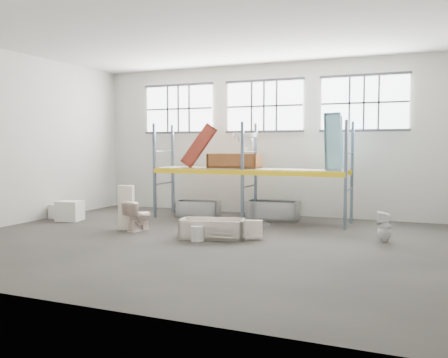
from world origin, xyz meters
The scene contains 33 objects.
floor centered at (0.00, 0.00, -0.05)m, with size 12.00×10.00×0.10m, color #44403B.
ceiling centered at (0.00, 0.00, 5.05)m, with size 12.00×10.00×0.10m, color silver.
wall_back centered at (0.00, 5.05, 2.50)m, with size 12.00×0.10×5.00m, color #B8B6AA.
wall_front centered at (0.00, -5.05, 2.50)m, with size 12.00×0.10×5.00m, color #ACAB9F.
wall_left centered at (-6.05, 0.00, 2.50)m, with size 0.10×10.00×5.00m, color #A9A89D.
window_left centered at (-3.20, 4.94, 3.60)m, with size 2.60×0.04×1.60m, color white.
window_mid centered at (0.00, 4.94, 3.60)m, with size 2.60×0.04×1.60m, color white.
window_right centered at (3.20, 4.94, 3.60)m, with size 2.60×0.04×1.60m, color white.
rack_upright_la centered at (-3.00, 2.90, 1.50)m, with size 0.08×0.08×3.00m, color slate.
rack_upright_lb centered at (-3.00, 4.10, 1.50)m, with size 0.08×0.08×3.00m, color slate.
rack_upright_ma centered at (0.00, 2.90, 1.50)m, with size 0.08×0.08×3.00m, color slate.
rack_upright_mb centered at (0.00, 4.10, 1.50)m, with size 0.08×0.08×3.00m, color slate.
rack_upright_ra centered at (3.00, 2.90, 1.50)m, with size 0.08×0.08×3.00m, color slate.
rack_upright_rb centered at (3.00, 4.10, 1.50)m, with size 0.08×0.08×3.00m, color slate.
rack_beam_front centered at (0.00, 2.90, 1.50)m, with size 6.00×0.10×0.14m, color yellow.
rack_beam_back centered at (0.00, 4.10, 1.50)m, with size 6.00×0.10×0.14m, color yellow.
shelf_deck centered at (0.00, 3.50, 1.58)m, with size 5.90×1.10×0.03m, color gray.
wet_patch centered at (0.00, 2.70, 0.00)m, with size 1.80×1.80×0.00m, color black.
bathtub_beige centered at (0.15, 0.41, 0.24)m, with size 1.60×0.75×0.47m, color beige, non-canonical shape.
cistern_spare centered at (1.17, 0.61, 0.28)m, with size 0.42×0.20×0.40m, color #EFDDC8.
sink_in_tub centered at (0.62, 0.61, 0.16)m, with size 0.40×0.40×0.14m, color beige.
toilet_beige centered at (-2.13, 0.59, 0.41)m, with size 0.46×0.80×0.82m, color beige.
cistern_tall centered at (-2.54, 0.62, 0.61)m, with size 0.39×0.25×1.21m, color #EEE0C8.
toilet_white centered at (4.15, 1.53, 0.37)m, with size 0.33×0.34×0.74m, color white.
steel_tub_left centered at (-1.78, 3.57, 0.25)m, with size 1.38×0.65×0.51m, color #B4B7BE, non-canonical shape.
steel_tub_right centered at (0.65, 3.86, 0.29)m, with size 1.58×0.74×0.58m, color #989BA0, non-canonical shape.
rust_tub_flat centered at (-0.51, 3.55, 1.82)m, with size 1.59×0.75×0.45m, color brown, non-canonical shape.
rust_tub_tilted centered at (-1.71, 3.47, 2.29)m, with size 1.46×0.68×0.41m, color maroon, non-canonical shape.
sink_on_shelf centered at (-0.09, 3.30, 2.09)m, with size 0.71×0.55×0.63m, color white.
blue_tub_upright centered at (2.53, 3.63, 2.40)m, with size 1.65×0.77×0.46m, color #7CB8CC, non-canonical shape.
bucket centered at (-0.03, -0.08, 0.18)m, with size 0.31×0.31×0.36m, color beige.
carton_near centered at (-5.04, 1.27, 0.30)m, with size 0.70×0.60×0.60m, color white.
carton_far centered at (-5.69, 1.58, 0.22)m, with size 0.54×0.54×0.45m, color white.
Camera 1 is at (5.06, -10.51, 2.31)m, focal length 38.96 mm.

